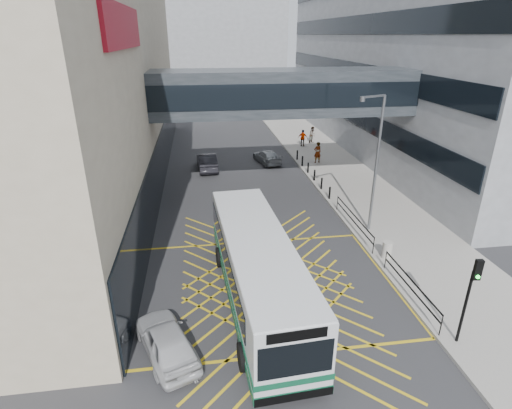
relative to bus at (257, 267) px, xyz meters
name	(u,v)px	position (x,y,z in m)	size (l,w,h in m)	color
ground	(268,286)	(0.67, 0.97, -1.75)	(120.00, 120.00, 0.00)	#333335
building_right	(463,47)	(24.65, 24.97, 8.25)	(24.09, 44.00, 20.00)	gray
building_far	(200,48)	(-1.33, 60.97, 7.25)	(28.00, 16.00, 18.00)	gray
skybridge	(283,92)	(3.67, 12.97, 5.75)	(20.00, 4.10, 3.00)	#2D3237
pavement	(342,176)	(9.67, 15.97, -1.67)	(6.00, 54.00, 0.16)	#9F9A91
box_junction	(268,286)	(0.67, 0.97, -1.74)	(12.00, 9.00, 0.01)	gold
bus	(257,267)	(0.00, 0.00, 0.00)	(3.42, 11.77, 3.26)	silver
car_white	(166,340)	(-3.83, -2.89, -1.06)	(1.76, 4.31, 1.37)	silver
car_dark	(207,161)	(-1.69, 19.59, -1.00)	(1.86, 4.76, 1.49)	black
car_silver	(267,156)	(3.98, 20.83, -1.11)	(1.72, 4.08, 1.27)	#93979B
traffic_light	(471,290)	(7.31, -4.01, 0.87)	(0.28, 0.44, 3.77)	black
street_lamp	(375,157)	(7.62, 5.79, 3.01)	(1.78, 0.88, 8.07)	slate
litter_bin	(387,250)	(7.38, 2.49, -1.13)	(0.53, 0.53, 0.92)	#ADA89E
kerb_railings	(376,244)	(6.82, 2.75, -0.87)	(0.05, 12.54, 1.00)	black
bollards	(311,171)	(6.92, 15.97, -1.14)	(0.14, 10.14, 0.90)	black
pedestrian_a	(317,152)	(8.52, 19.73, -0.61)	(0.78, 0.56, 1.96)	gray
pedestrian_b	(313,135)	(10.08, 27.00, -0.70)	(0.86, 0.50, 1.77)	gray
pedestrian_c	(303,138)	(8.66, 25.73, -0.71)	(1.03, 0.50, 1.75)	gray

